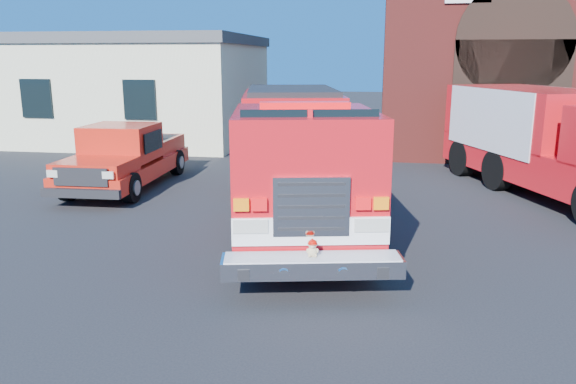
% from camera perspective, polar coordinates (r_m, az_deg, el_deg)
% --- Properties ---
extents(ground, '(100.00, 100.00, 0.00)m').
position_cam_1_polar(ground, '(10.69, 1.05, -5.31)').
color(ground, black).
rests_on(ground, ground).
extents(parking_stripe_far, '(0.12, 3.00, 0.01)m').
position_cam_1_polar(parking_stripe_far, '(18.08, 25.36, 1.20)').
color(parking_stripe_far, yellow).
rests_on(parking_stripe_far, ground).
extents(side_building, '(10.20, 8.20, 4.35)m').
position_cam_1_polar(side_building, '(25.30, -15.33, 10.20)').
color(side_building, beige).
rests_on(side_building, ground).
extents(fire_engine, '(4.20, 9.19, 2.73)m').
position_cam_1_polar(fire_engine, '(12.19, 0.79, 3.91)').
color(fire_engine, black).
rests_on(fire_engine, ground).
extents(pickup_truck, '(2.05, 5.32, 1.72)m').
position_cam_1_polar(pickup_truck, '(15.90, -16.12, 3.43)').
color(pickup_truck, black).
rests_on(pickup_truck, ground).
extents(secondary_truck, '(5.18, 8.51, 2.64)m').
position_cam_1_polar(secondary_truck, '(15.65, 25.78, 4.79)').
color(secondary_truck, black).
rests_on(secondary_truck, ground).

